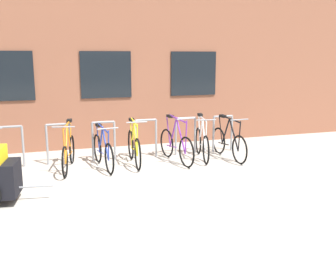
% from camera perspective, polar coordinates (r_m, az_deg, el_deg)
% --- Properties ---
extents(ground_plane, '(42.00, 42.00, 0.00)m').
position_cam_1_polar(ground_plane, '(7.34, -5.08, -7.37)').
color(ground_plane, '#B2ADA0').
extents(storefront_building, '(28.00, 7.45, 5.45)m').
position_cam_1_polar(storefront_building, '(13.79, -11.55, 12.71)').
color(storefront_building, brown).
rests_on(storefront_building, ground).
extents(bike_rack, '(6.55, 0.05, 0.92)m').
position_cam_1_polar(bike_rack, '(8.96, -9.51, -0.40)').
color(bike_rack, gray).
rests_on(bike_rack, ground).
extents(bicycle_orange, '(0.49, 1.71, 1.05)m').
position_cam_1_polar(bicycle_orange, '(8.44, -14.54, -2.56)').
color(bicycle_orange, black).
rests_on(bicycle_orange, ground).
extents(bicycle_purple, '(0.44, 1.68, 1.09)m').
position_cam_1_polar(bicycle_purple, '(8.80, 1.21, -1.54)').
color(bicycle_purple, black).
rests_on(bicycle_purple, ground).
extents(bicycle_black, '(0.44, 1.69, 1.02)m').
position_cam_1_polar(bicycle_black, '(9.22, 8.96, -1.17)').
color(bicycle_black, black).
rests_on(bicycle_black, ground).
extents(bicycle_yellow, '(0.44, 1.67, 1.05)m').
position_cam_1_polar(bicycle_yellow, '(8.63, -5.06, -1.85)').
color(bicycle_yellow, black).
rests_on(bicycle_yellow, ground).
extents(bicycle_blue, '(0.44, 1.66, 0.97)m').
position_cam_1_polar(bicycle_blue, '(8.44, -9.61, -2.42)').
color(bicycle_blue, black).
rests_on(bicycle_blue, ground).
extents(bicycle_white, '(0.49, 1.61, 1.04)m').
position_cam_1_polar(bicycle_white, '(9.13, 5.06, -1.19)').
color(bicycle_white, black).
rests_on(bicycle_white, ground).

